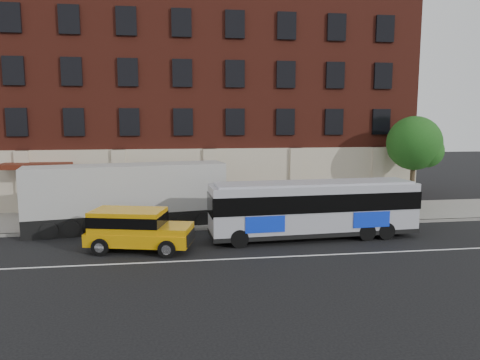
{
  "coord_description": "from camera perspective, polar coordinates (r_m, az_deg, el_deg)",
  "views": [
    {
      "loc": [
        -2.25,
        -18.55,
        6.15
      ],
      "look_at": [
        1.18,
        5.5,
        2.84
      ],
      "focal_mm": 33.61,
      "sensor_mm": 36.0,
      "label": 1
    }
  ],
  "objects": [
    {
      "name": "lane_line",
      "position": [
        20.15,
        -1.33,
        -10.0
      ],
      "size": [
        60.0,
        0.12,
        0.01
      ],
      "primitive_type": "cube",
      "color": "silver",
      "rests_on": "ground"
    },
    {
      "name": "yellow_suv",
      "position": [
        21.72,
        -13.18,
        -5.85
      ],
      "size": [
        5.22,
        3.11,
        1.94
      ],
      "color": "orange",
      "rests_on": "ground"
    },
    {
      "name": "city_bus",
      "position": [
        23.52,
        9.35,
        -3.42
      ],
      "size": [
        10.89,
        2.85,
        2.95
      ],
      "color": "#A5A6AF",
      "rests_on": "ground"
    },
    {
      "name": "shipping_container",
      "position": [
        26.01,
        -14.04,
        -2.12
      ],
      "size": [
        11.1,
        4.07,
        3.63
      ],
      "color": "black",
      "rests_on": "ground"
    },
    {
      "name": "kerb",
      "position": [
        25.39,
        -2.81,
        -6.09
      ],
      "size": [
        60.0,
        0.25,
        0.15
      ],
      "primitive_type": "cube",
      "color": "gray",
      "rests_on": "ground"
    },
    {
      "name": "building",
      "position": [
        35.57,
        -4.56,
        10.04
      ],
      "size": [
        30.0,
        12.1,
        15.0
      ],
      "color": "#5C2015",
      "rests_on": "sidewalk"
    },
    {
      "name": "ground",
      "position": [
        19.68,
        -1.16,
        -10.46
      ],
      "size": [
        120.0,
        120.0,
        0.0
      ],
      "primitive_type": "plane",
      "color": "black",
      "rests_on": "ground"
    },
    {
      "name": "sign_pole",
      "position": [
        25.91,
        -21.96,
        -3.26
      ],
      "size": [
        0.3,
        0.2,
        2.5
      ],
      "color": "slate",
      "rests_on": "ground"
    },
    {
      "name": "street_tree",
      "position": [
        32.23,
        21.3,
        4.13
      ],
      "size": [
        3.6,
        3.6,
        6.2
      ],
      "color": "#372A1B",
      "rests_on": "sidewalk"
    },
    {
      "name": "sidewalk",
      "position": [
        28.31,
        -3.37,
        -4.65
      ],
      "size": [
        60.0,
        6.0,
        0.15
      ],
      "primitive_type": "cube",
      "color": "gray",
      "rests_on": "ground"
    }
  ]
}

